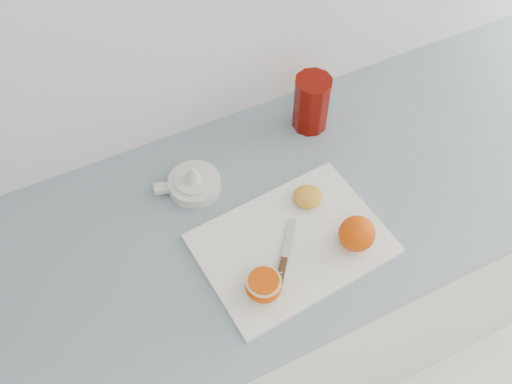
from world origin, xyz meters
TOP-DOWN VIEW (x-y plane):
  - counter at (0.20, 1.70)m, footprint 2.51×0.64m
  - cutting_board at (0.10, 1.59)m, footprint 0.41×0.31m
  - whole_orange at (0.22, 1.53)m, footprint 0.08×0.08m
  - half_orange at (-0.01, 1.52)m, footprint 0.07×0.07m
  - squeezed_shell at (0.18, 1.67)m, footprint 0.06×0.06m
  - paring_knife at (0.05, 1.55)m, footprint 0.12×0.15m
  - citrus_juicer at (-0.03, 1.83)m, footprint 0.15×0.12m
  - red_tumbler at (0.30, 1.88)m, footprint 0.09×0.09m

SIDE VIEW (x-z plane):
  - counter at x=0.20m, z-range 0.00..0.89m
  - cutting_board at x=0.10m, z-range 0.89..0.90m
  - paring_knife at x=0.05m, z-range 0.90..0.91m
  - citrus_juicer at x=-0.03m, z-range 0.87..0.95m
  - squeezed_shell at x=0.18m, z-range 0.90..0.93m
  - half_orange at x=-0.01m, z-range 0.90..0.95m
  - whole_orange at x=0.22m, z-range 0.90..0.98m
  - red_tumbler at x=0.30m, z-range 0.88..1.03m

